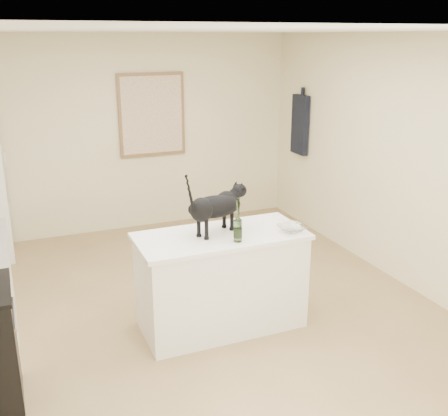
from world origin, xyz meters
TOP-DOWN VIEW (x-y plane):
  - floor at (0.00, 0.00)m, footprint 5.50×5.50m
  - ceiling at (0.00, 0.00)m, footprint 5.50×5.50m
  - wall_back at (0.00, 2.75)m, footprint 4.50×0.00m
  - wall_front at (0.00, -2.75)m, footprint 4.50×0.00m
  - wall_right at (2.25, 0.00)m, footprint 0.00×5.50m
  - island_base at (0.10, -0.20)m, footprint 1.44×0.67m
  - island_top at (0.10, -0.20)m, footprint 1.50×0.70m
  - artwork_frame at (0.30, 2.72)m, footprint 0.90×0.03m
  - artwork_canvas at (0.30, 2.70)m, footprint 0.82×0.00m
  - hanging_garment at (2.19, 2.05)m, footprint 0.08×0.34m
  - black_cat at (0.05, -0.17)m, footprint 0.66×0.43m
  - wine_bottle at (0.17, -0.42)m, footprint 0.09×0.09m
  - glass_bowl at (0.70, -0.39)m, footprint 0.27×0.27m
  - fridge_paper at (-1.60, 2.32)m, footprint 0.07×0.14m

SIDE VIEW (x-z plane):
  - floor at x=0.00m, z-range 0.00..0.00m
  - island_base at x=0.10m, z-range 0.00..0.86m
  - island_top at x=0.10m, z-range 0.86..0.90m
  - glass_bowl at x=0.70m, z-range 0.90..0.96m
  - wine_bottle at x=0.17m, z-range 0.90..1.24m
  - black_cat at x=0.05m, z-range 0.90..1.34m
  - fridge_paper at x=-1.60m, z-range 1.08..1.27m
  - wall_back at x=0.00m, z-range -0.95..3.55m
  - wall_front at x=0.00m, z-range -0.95..3.55m
  - wall_right at x=2.25m, z-range -1.45..4.05m
  - hanging_garment at x=2.19m, z-range 1.00..1.80m
  - artwork_frame at x=0.30m, z-range 1.00..2.10m
  - artwork_canvas at x=0.30m, z-range 1.04..2.06m
  - ceiling at x=0.00m, z-range 2.60..2.60m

